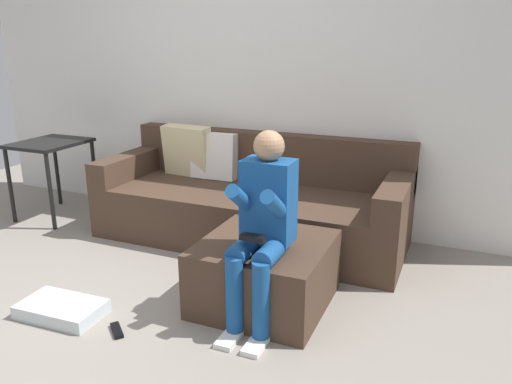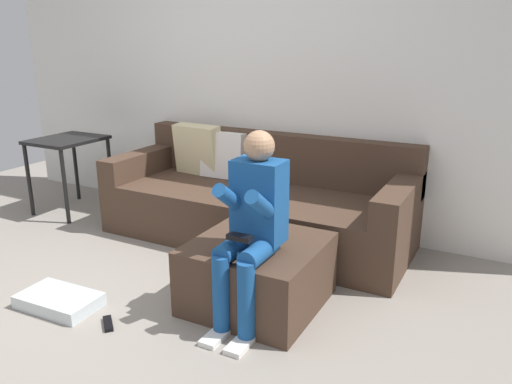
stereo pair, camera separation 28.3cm
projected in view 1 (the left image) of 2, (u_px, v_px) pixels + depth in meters
name	position (u px, v px, depth m)	size (l,w,h in m)	color
ground_plane	(103.00, 323.00, 2.93)	(7.18, 7.18, 0.00)	gray
wall_back	(244.00, 66.00, 4.31)	(5.52, 0.10, 2.74)	silver
couch_sectional	(250.00, 203.00, 4.13)	(2.49, 0.94, 0.87)	#473326
ottoman	(265.00, 273.00, 3.10)	(0.76, 0.77, 0.41)	#473326
person_seated	(263.00, 221.00, 2.79)	(0.29, 0.57, 1.12)	#194C8C
storage_bin	(62.00, 309.00, 3.00)	(0.50, 0.29, 0.08)	silver
side_table	(51.00, 153.00, 4.54)	(0.53, 0.62, 0.71)	black
remote_by_storage_bin	(117.00, 330.00, 2.84)	(0.16, 0.05, 0.02)	black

